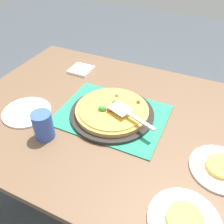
% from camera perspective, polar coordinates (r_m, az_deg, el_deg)
% --- Properties ---
extents(ground_plane, '(8.00, 8.00, 0.00)m').
position_cam_1_polar(ground_plane, '(1.68, 0.00, -20.57)').
color(ground_plane, '#3D4247').
extents(dining_table, '(1.40, 1.00, 0.75)m').
position_cam_1_polar(dining_table, '(1.17, 0.00, -4.87)').
color(dining_table, brown).
rests_on(dining_table, ground_plane).
extents(placemat, '(0.48, 0.36, 0.01)m').
position_cam_1_polar(placemat, '(1.09, 0.00, -0.68)').
color(placemat, '#237F5B').
rests_on(placemat, dining_table).
extents(pizza_pan, '(0.38, 0.38, 0.01)m').
position_cam_1_polar(pizza_pan, '(1.09, 0.00, -0.28)').
color(pizza_pan, black).
rests_on(pizza_pan, placemat).
extents(pizza, '(0.33, 0.33, 0.05)m').
position_cam_1_polar(pizza, '(1.07, -0.00, 0.54)').
color(pizza, '#B78442').
rests_on(pizza, pizza_pan).
extents(plate_near_left, '(0.22, 0.22, 0.01)m').
position_cam_1_polar(plate_near_left, '(0.97, 24.39, -12.19)').
color(plate_near_left, white).
rests_on(plate_near_left, dining_table).
extents(plate_far_right, '(0.22, 0.22, 0.01)m').
position_cam_1_polar(plate_far_right, '(0.81, 16.80, -23.63)').
color(plate_far_right, white).
rests_on(plate_far_right, dining_table).
extents(plate_side, '(0.22, 0.22, 0.01)m').
position_cam_1_polar(plate_side, '(1.17, -19.65, 0.01)').
color(plate_side, white).
rests_on(plate_side, dining_table).
extents(served_slice_left, '(0.11, 0.11, 0.02)m').
position_cam_1_polar(served_slice_left, '(0.96, 24.60, -11.70)').
color(served_slice_left, gold).
rests_on(served_slice_left, plate_near_left).
extents(served_slice_right, '(0.11, 0.11, 0.02)m').
position_cam_1_polar(served_slice_right, '(0.80, 16.98, -23.20)').
color(served_slice_right, gold).
rests_on(served_slice_right, plate_far_right).
extents(cup_near, '(0.08, 0.08, 0.12)m').
position_cam_1_polar(cup_near, '(0.99, -16.08, -3.12)').
color(cup_near, '#3351AD').
rests_on(cup_near, dining_table).
extents(pizza_server, '(0.23, 0.12, 0.01)m').
position_cam_1_polar(pizza_server, '(1.00, 3.96, -0.39)').
color(pizza_server, silver).
rests_on(pizza_server, pizza).
extents(napkin_stack, '(0.12, 0.12, 0.02)m').
position_cam_1_polar(napkin_stack, '(1.43, -7.40, 9.96)').
color(napkin_stack, white).
rests_on(napkin_stack, dining_table).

